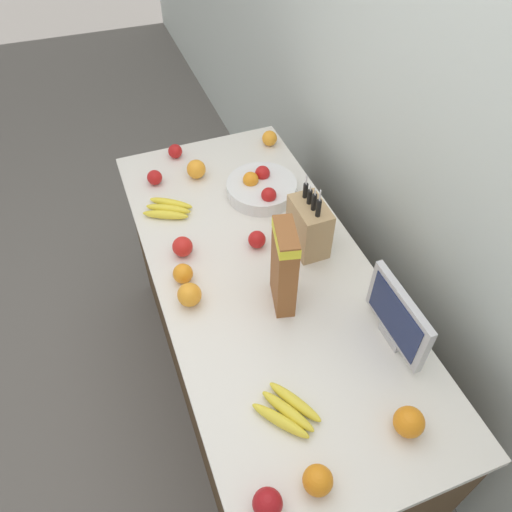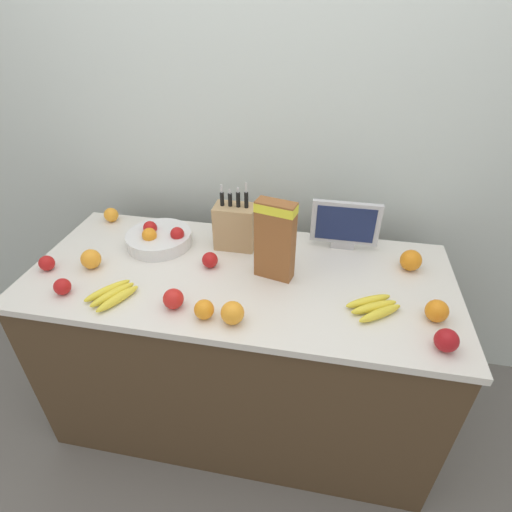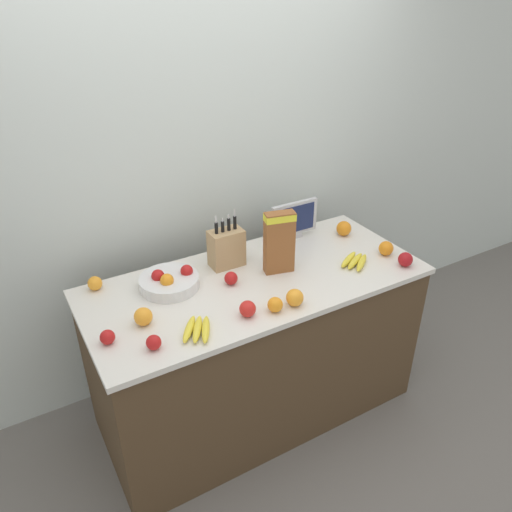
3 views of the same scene
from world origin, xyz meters
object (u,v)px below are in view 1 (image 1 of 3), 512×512
Objects in this scene: small_monitor at (397,317)px; orange_front_center at (409,422)px; apple_near_bananas at (257,239)px; orange_front_right at (318,480)px; apple_leftmost at (183,247)px; orange_back_center at (183,274)px; orange_mid_left at (189,295)px; knife_block at (309,226)px; cereal_box at (284,265)px; banana_bunch_right at (288,411)px; apple_by_knife_block at (155,178)px; orange_by_cereal at (270,138)px; apple_rightmost at (268,503)px; apple_front at (175,151)px; banana_bunch_left at (168,209)px; fruit_bowl at (261,188)px; orange_front_left at (196,169)px.

small_monitor reaches higher than orange_front_center.
apple_near_bananas is 0.90m from orange_front_right.
small_monitor is at bearing 24.94° from apple_near_bananas.
apple_near_bananas is 0.28m from apple_leftmost.
orange_back_center is at bearing -170.03° from orange_front_right.
orange_mid_left is at bearing -2.47° from orange_back_center.
orange_front_center is at bearing -2.95° from knife_block.
apple_near_bananas is at bearing -168.80° from cereal_box.
cereal_box is at bearing 159.41° from banana_bunch_right.
apple_near_bananas is at bearing 102.54° from orange_back_center.
apple_by_knife_block is 0.58m from orange_by_cereal.
small_monitor is 4.61× the size of apple_by_knife_block.
orange_mid_left is at bearing -123.50° from small_monitor.
apple_rightmost is 0.93× the size of orange_mid_left.
apple_near_bananas is at bearing 160.88° from apple_rightmost.
knife_block is 0.96m from apple_rightmost.
apple_rightmost reaches higher than apple_front.
apple_leftmost is at bearing -0.91° from banana_bunch_left.
apple_leftmost is at bearing -11.80° from apple_front.
orange_back_center is (0.74, -0.16, 0.00)m from apple_front.
apple_front is 0.77× the size of orange_mid_left.
fruit_bowl is 4.09× the size of orange_back_center.
apple_near_bananas is (0.31, 0.27, 0.02)m from banana_bunch_left.
apple_near_bananas is at bearing 41.43° from banana_bunch_left.
orange_mid_left is (-0.71, -0.15, 0.00)m from orange_front_right.
banana_bunch_right is (0.12, -0.42, -0.11)m from small_monitor.
apple_near_bananas is 1.04× the size of apple_by_knife_block.
fruit_bowl is 3.86× the size of apple_leftmost.
apple_by_knife_block is at bearing -80.57° from orange_by_cereal.
fruit_bowl reaches higher than banana_bunch_left.
banana_bunch_right is at bearing -0.41° from apple_front.
knife_block reaches higher than apple_rightmost.
orange_mid_left reaches higher than apple_near_bananas.
cereal_box reaches higher than banana_bunch_right.
orange_front_center is at bearing 30.49° from orange_back_center.
orange_by_cereal is at bearing 154.16° from apple_near_bananas.
apple_by_knife_block is at bearing -119.51° from fruit_bowl.
orange_by_cereal is 0.99m from orange_mid_left.
banana_bunch_left is at bearing -18.93° from apple_front.
apple_rightmost is at bearing -34.45° from banana_bunch_right.
orange_front_center reaches higher than apple_rightmost.
orange_front_left is (-0.18, 0.17, 0.02)m from banana_bunch_left.
cereal_box reaches higher than orange_by_cereal.
apple_rightmost reaches higher than banana_bunch_right.
orange_mid_left is (-0.66, -0.45, -0.00)m from orange_front_center.
small_monitor is 3.38× the size of orange_front_center.
banana_bunch_right is at bearing -2.97° from orange_front_left.
banana_bunch_left is 0.20m from apple_by_knife_block.
orange_front_left is at bearing -168.68° from apple_near_bananas.
orange_by_cereal is 0.86× the size of orange_front_left.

